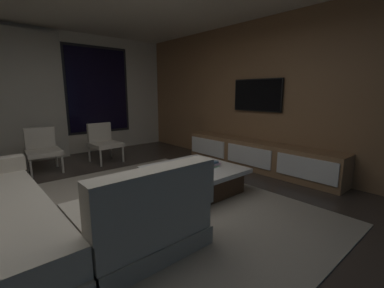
% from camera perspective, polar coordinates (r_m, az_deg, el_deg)
% --- Properties ---
extents(floor, '(9.20, 9.20, 0.00)m').
position_cam_1_polar(floor, '(3.23, -15.66, -14.95)').
color(floor, '#332B26').
extents(back_wall_with_window, '(6.60, 0.30, 2.70)m').
position_cam_1_polar(back_wall_with_window, '(6.37, -31.39, 9.06)').
color(back_wall_with_window, beige).
rests_on(back_wall_with_window, floor).
extents(media_wall, '(0.12, 7.80, 2.70)m').
position_cam_1_polar(media_wall, '(5.02, 17.12, 10.12)').
color(media_wall, '#8E6642').
rests_on(media_wall, floor).
extents(area_rug, '(3.20, 3.80, 0.01)m').
position_cam_1_polar(area_rug, '(3.30, -9.24, -13.99)').
color(area_rug, gray).
rests_on(area_rug, floor).
extents(sectional_couch, '(1.98, 2.50, 0.82)m').
position_cam_1_polar(sectional_couch, '(2.82, -31.90, -13.79)').
color(sectional_couch, '#A49C8C').
rests_on(sectional_couch, floor).
extents(coffee_table, '(1.16, 1.16, 0.36)m').
position_cam_1_polar(coffee_table, '(3.76, 0.40, -7.64)').
color(coffee_table, '#3F2817').
rests_on(coffee_table, floor).
extents(book_stack_on_coffee_table, '(0.29, 0.17, 0.09)m').
position_cam_1_polar(book_stack_on_coffee_table, '(3.71, 3.93, -4.45)').
color(book_stack_on_coffee_table, '#A3C4A1').
rests_on(book_stack_on_coffee_table, coffee_table).
extents(accent_chair_near_window, '(0.58, 0.59, 0.78)m').
position_cam_1_polar(accent_chair_near_window, '(5.65, -18.76, 0.74)').
color(accent_chair_near_window, '#B2ADA0').
rests_on(accent_chair_near_window, floor).
extents(accent_chair_by_curtain, '(0.57, 0.59, 0.78)m').
position_cam_1_polar(accent_chair_by_curtain, '(5.38, -29.84, -0.66)').
color(accent_chair_by_curtain, '#B2ADA0').
rests_on(accent_chair_by_curtain, floor).
extents(media_console, '(0.46, 3.10, 0.52)m').
position_cam_1_polar(media_console, '(4.94, 14.11, -2.59)').
color(media_console, '#8E6642').
rests_on(media_console, floor).
extents(mounted_tv, '(0.05, 1.02, 0.59)m').
position_cam_1_polar(mounted_tv, '(5.07, 14.03, 10.28)').
color(mounted_tv, black).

